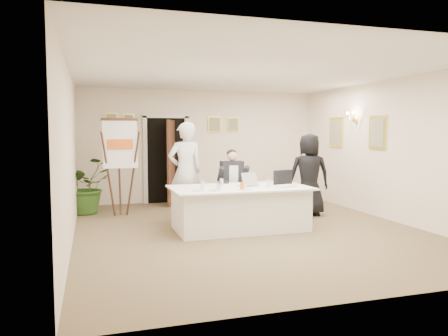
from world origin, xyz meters
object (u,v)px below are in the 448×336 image
flip_chart (120,173)px  laptop_bag (283,177)px  seated_man (233,184)px  paper_stack (286,186)px  standing_man (185,171)px  steel_jug (219,186)px  oj_glass (242,186)px  standing_woman (309,175)px  potted_palm (86,186)px  laptop (247,178)px  conference_table (240,208)px

flip_chart → laptop_bag: flip_chart is taller
seated_man → paper_stack: seated_man is taller
standing_man → steel_jug: (0.33, -1.28, -0.15)m
seated_man → laptop_bag: size_ratio=3.71×
flip_chart → oj_glass: bearing=-50.3°
seated_man → steel_jug: seated_man is taller
paper_stack → oj_glass: size_ratio=2.47×
standing_woman → paper_stack: (-1.03, -1.09, -0.07)m
standing_woman → potted_palm: size_ratio=1.43×
laptop → steel_jug: 0.67m
conference_table → standing_woman: bearing=24.9°
conference_table → steel_jug: 0.64m
paper_stack → oj_glass: 0.92m
laptop_bag → potted_palm: bearing=128.6°
conference_table → standing_woman: 2.07m
steel_jug → paper_stack: bearing=-3.5°
potted_palm → laptop: bearing=-39.6°
oj_glass → steel_jug: (-0.33, 0.24, -0.01)m
seated_man → flip_chart: size_ratio=0.71×
flip_chart → steel_jug: flip_chart is taller
standing_man → laptop_bag: standing_man is taller
laptop_bag → oj_glass: 1.14m
potted_palm → laptop: potted_palm is taller
laptop → flip_chart: bearing=124.3°
oj_glass → steel_jug: oj_glass is taller
flip_chart → paper_stack: flip_chart is taller
steel_jug → conference_table: bearing=20.4°
flip_chart → laptop_bag: (2.88, -1.71, -0.01)m
laptop → standing_man: bearing=116.2°
conference_table → oj_glass: (-0.11, -0.41, 0.45)m
potted_palm → flip_chart: bearing=-41.0°
laptop_bag → steel_jug: bearing=174.2°
oj_glass → conference_table: bearing=75.5°
standing_man → oj_glass: standing_man is taller
flip_chart → standing_woman: (3.81, -1.00, -0.06)m
flip_chart → laptop: (2.16, -1.75, -0.01)m
standing_man → potted_palm: size_ratio=1.61×
standing_woman → laptop: bearing=40.9°
seated_man → standing_woman: standing_woman is taller
laptop_bag → steel_jug: size_ratio=3.50×
paper_stack → laptop_bag: bearing=74.4°
conference_table → laptop_bag: size_ratio=6.45×
standing_man → potted_palm: standing_man is taller
conference_table → potted_palm: size_ratio=2.05×
oj_glass → seated_man: bearing=78.6°
laptop_bag → steel_jug: (-1.34, -0.30, -0.08)m
oj_glass → steel_jug: size_ratio=1.18×
potted_palm → laptop_bag: (3.57, -2.31, 0.30)m
flip_chart → standing_woman: size_ratio=1.15×
standing_man → laptop_bag: 1.93m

